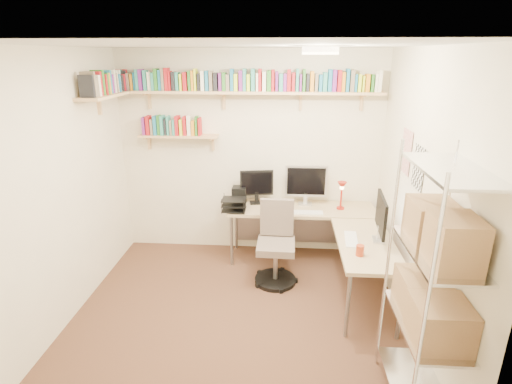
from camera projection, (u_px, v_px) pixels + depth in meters
The scene contains 6 objects.
ground at pixel (237, 316), 3.92m from camera, with size 3.20×3.20×0.00m, color #482D1E.
room_shell at pixel (235, 163), 3.41m from camera, with size 3.24×3.04×2.52m.
wall_shelves at pixel (211, 92), 4.50m from camera, with size 3.12×1.09×0.80m.
corner_desk at pixel (306, 216), 4.59m from camera, with size 1.81×1.77×1.18m.
office_chair at pixel (276, 249), 4.43m from camera, with size 0.48×0.50×0.92m.
wire_rack at pixel (435, 276), 2.59m from camera, with size 0.41×0.82×1.89m.
Camera 1 is at (0.42, -3.28, 2.44)m, focal length 28.00 mm.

